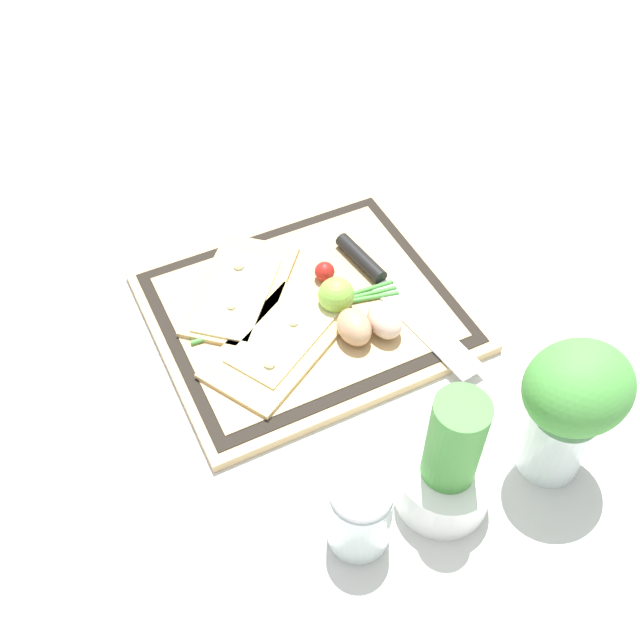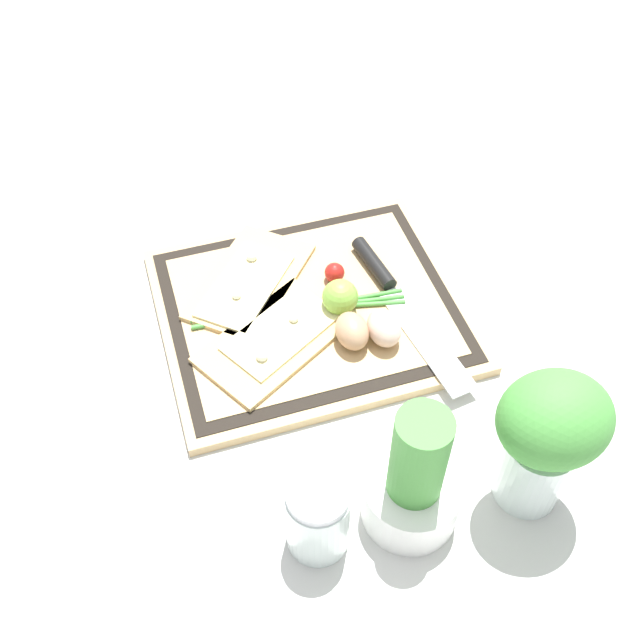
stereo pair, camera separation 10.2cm
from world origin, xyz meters
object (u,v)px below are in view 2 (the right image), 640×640
Objects in this scene: herb_pot at (413,485)px; herb_glass at (548,436)px; egg_brown at (352,331)px; lime at (340,297)px; pizza_slice_near at (249,282)px; egg_pink at (384,328)px; pizza_slice_far at (275,338)px; cherry_tomato_red at (335,273)px; knife at (390,287)px; sauce_jar at (318,519)px.

herb_pot is 0.15m from herb_glass.
lime is (-0.00, -0.06, 0.00)m from egg_brown.
pizza_slice_near is at bearing -76.79° from herb_pot.
egg_pink is (-0.15, 0.15, 0.02)m from pizza_slice_near.
herb_pot reaches higher than pizza_slice_near.
herb_glass is at bearing 111.02° from lime.
pizza_slice_far is 1.23× the size of herb_pot.
pizza_slice_near is at bearing -12.97° from cherry_tomato_red.
egg_pink is 0.08m from lime.
lime is (-0.11, 0.09, 0.02)m from pizza_slice_near.
egg_brown reaches higher than pizza_slice_far.
egg_brown is at bearing -93.43° from herb_pot.
pizza_slice_far is at bearing 12.40° from knife.
egg_pink is at bearing 169.54° from egg_brown.
lime reaches higher than egg_pink.
knife is 0.38m from sauce_jar.
pizza_slice_near is 0.49m from herb_glass.
egg_pink is (-0.14, 0.04, 0.02)m from pizza_slice_far.
lime is (0.08, 0.01, 0.02)m from knife.
herb_pot is (0.10, 0.32, 0.04)m from knife.
egg_brown and egg_pink have the same top height.
sauce_jar is (0.17, 0.24, 0.01)m from egg_pink.
knife is 0.34m from herb_pot.
egg_brown is (-0.11, 0.15, 0.02)m from pizza_slice_near.
herb_glass reaches higher than pizza_slice_far.
lime is 0.46× the size of sauce_jar.
egg_pink is (-0.04, 0.01, 0.00)m from egg_brown.
herb_pot reaches higher than lime.
sauce_jar is at bearing 55.04° from egg_pink.
knife is 1.58× the size of herb_pot.
cherry_tomato_red is at bearing -73.37° from herb_glass.
pizza_slice_near is at bearing -60.10° from herb_glass.
egg_pink reaches higher than knife.
herb_pot is at bearing 179.56° from sauce_jar.
herb_glass is (-0.04, 0.34, 0.10)m from knife.
pizza_slice_far is (-0.01, 0.11, 0.00)m from pizza_slice_near.
pizza_slice_far is at bearing 15.52° from lime.
pizza_slice_far is 3.99× the size of egg_pink.
pizza_slice_near is 1.14× the size of herb_glass.
herb_pot reaches higher than egg_pink.
egg_pink is at bearing -124.96° from sauce_jar.
egg_brown is at bearing -116.79° from sauce_jar.
egg_pink is at bearing 62.96° from knife.
egg_brown is 0.12m from cherry_tomato_red.
pizza_slice_far is at bearing 37.20° from cherry_tomato_red.
herb_pot is at bearing 106.63° from pizza_slice_far.
pizza_slice_near is 1.00× the size of pizza_slice_far.
herb_pot is at bearing 103.21° from pizza_slice_near.
pizza_slice_far is at bearing -17.88° from egg_brown.
pizza_slice_near is at bearing -53.53° from egg_brown.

